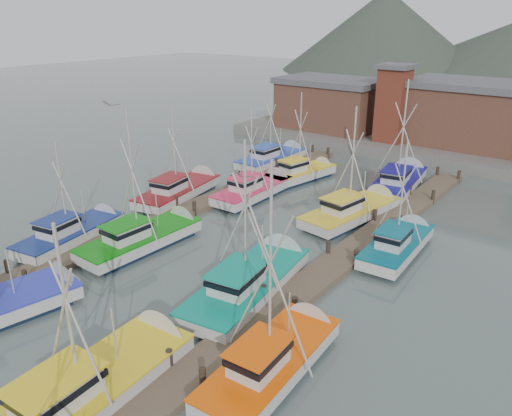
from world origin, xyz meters
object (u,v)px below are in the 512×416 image
Objects in this scene: lookout_tower at (393,103)px; boat_4 at (147,237)px; boat_1 at (97,383)px; boat_8 at (257,189)px; boat_12 at (304,173)px.

lookout_tower is 0.83× the size of boat_4.
lookout_tower is 0.80× the size of boat_1.
boat_4 is 12.42m from boat_8.
lookout_tower is 15.93m from boat_12.
boat_4 is 1.13× the size of boat_8.
boat_8 is at bearing 107.64° from boat_1.
boat_4 reaches higher than boat_1.
boat_8 is (-0.06, 12.42, -0.01)m from boat_4.
boat_1 is 1.17× the size of boat_8.
lookout_tower reaches higher than boat_1.
boat_4 is at bearing 126.33° from boat_1.
boat_8 is at bearing -97.42° from lookout_tower.
boat_12 is at bearing 101.91° from boat_1.
lookout_tower reaches higher than boat_12.
lookout_tower reaches higher than boat_4.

